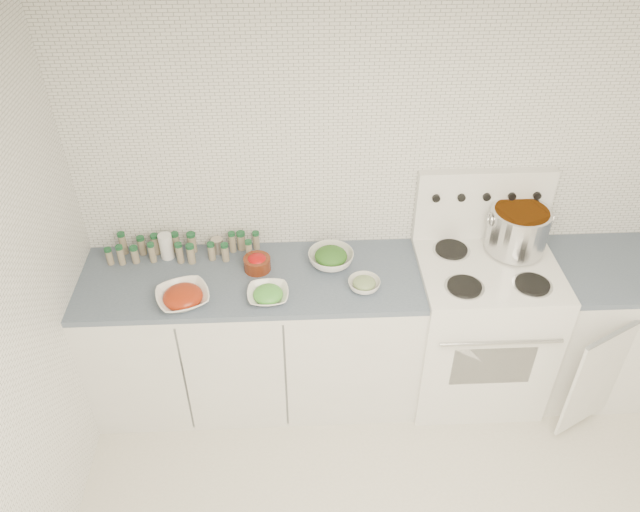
{
  "coord_description": "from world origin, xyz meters",
  "views": [
    {
      "loc": [
        -0.57,
        -1.41,
        3.06
      ],
      "look_at": [
        -0.45,
        1.14,
        1.07
      ],
      "focal_mm": 35.0,
      "sensor_mm": 36.0,
      "label": 1
    }
  ],
  "objects_px": {
    "stove": "(477,324)",
    "bowl_tomato": "(183,297)",
    "stock_pot": "(518,228)",
    "bowl_snowpea": "(268,294)"
  },
  "relations": [
    {
      "from": "stove",
      "to": "stock_pot",
      "type": "distance_m",
      "value": 0.62
    },
    {
      "from": "bowl_tomato",
      "to": "bowl_snowpea",
      "type": "distance_m",
      "value": 0.43
    },
    {
      "from": "stove",
      "to": "bowl_tomato",
      "type": "bearing_deg",
      "value": -173.66
    },
    {
      "from": "bowl_tomato",
      "to": "stove",
      "type": "bearing_deg",
      "value": 6.34
    },
    {
      "from": "stock_pot",
      "to": "bowl_snowpea",
      "type": "height_order",
      "value": "stock_pot"
    },
    {
      "from": "stove",
      "to": "bowl_tomato",
      "type": "height_order",
      "value": "stove"
    },
    {
      "from": "stove",
      "to": "stock_pot",
      "type": "relative_size",
      "value": 3.92
    },
    {
      "from": "stock_pot",
      "to": "bowl_snowpea",
      "type": "xyz_separation_m",
      "value": [
        -1.37,
        -0.31,
        -0.15
      ]
    },
    {
      "from": "stove",
      "to": "stock_pot",
      "type": "bearing_deg",
      "value": 39.26
    },
    {
      "from": "bowl_snowpea",
      "to": "stock_pot",
      "type": "bearing_deg",
      "value": 12.89
    }
  ]
}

